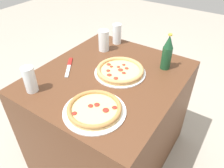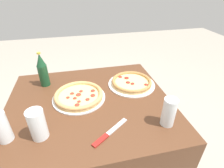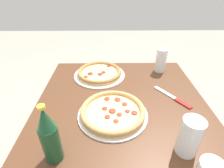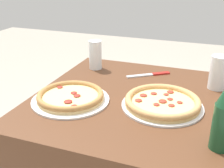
{
  "view_description": "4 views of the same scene",
  "coord_description": "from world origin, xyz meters",
  "px_view_note": "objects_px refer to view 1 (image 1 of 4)",
  "views": [
    {
      "loc": [
        0.93,
        0.65,
        1.54
      ],
      "look_at": [
        0.14,
        0.12,
        0.82
      ],
      "focal_mm": 35.0,
      "sensor_mm": 36.0,
      "label": 1
    },
    {
      "loc": [
        -0.05,
        -0.86,
        1.42
      ],
      "look_at": [
        0.17,
        0.1,
        0.8
      ],
      "focal_mm": 28.0,
      "sensor_mm": 36.0,
      "label": 2
    },
    {
      "loc": [
        -0.67,
        0.06,
        1.33
      ],
      "look_at": [
        0.15,
        0.05,
        0.8
      ],
      "focal_mm": 28.0,
      "sensor_mm": 36.0,
      "label": 3
    },
    {
      "loc": [
        -0.22,
        1.06,
        1.29
      ],
      "look_at": [
        0.14,
        0.08,
        0.84
      ],
      "focal_mm": 45.0,
      "sensor_mm": 36.0,
      "label": 4
    }
  ],
  "objects_px": {
    "glass_red_wine": "(104,41)",
    "pizza_pepperoni": "(94,109)",
    "pizza_salami": "(120,71)",
    "beer_bottle": "(167,53)",
    "glass_iced_tea": "(117,35)",
    "knife": "(69,66)",
    "glass_mango_juice": "(30,81)"
  },
  "relations": [
    {
      "from": "beer_bottle",
      "to": "knife",
      "type": "xyz_separation_m",
      "value": [
        0.34,
        -0.54,
        -0.11
      ]
    },
    {
      "from": "glass_red_wine",
      "to": "glass_iced_tea",
      "type": "relative_size",
      "value": 1.0
    },
    {
      "from": "pizza_pepperoni",
      "to": "knife",
      "type": "height_order",
      "value": "pizza_pepperoni"
    },
    {
      "from": "pizza_salami",
      "to": "glass_iced_tea",
      "type": "height_order",
      "value": "glass_iced_tea"
    },
    {
      "from": "glass_iced_tea",
      "to": "knife",
      "type": "relative_size",
      "value": 0.76
    },
    {
      "from": "pizza_pepperoni",
      "to": "knife",
      "type": "distance_m",
      "value": 0.48
    },
    {
      "from": "pizza_pepperoni",
      "to": "glass_mango_juice",
      "type": "relative_size",
      "value": 2.1
    },
    {
      "from": "beer_bottle",
      "to": "knife",
      "type": "height_order",
      "value": "beer_bottle"
    },
    {
      "from": "glass_red_wine",
      "to": "pizza_pepperoni",
      "type": "bearing_deg",
      "value": 31.41
    },
    {
      "from": "knife",
      "to": "pizza_salami",
      "type": "bearing_deg",
      "value": 110.8
    },
    {
      "from": "glass_iced_tea",
      "to": "pizza_pepperoni",
      "type": "bearing_deg",
      "value": 24.59
    },
    {
      "from": "pizza_salami",
      "to": "glass_mango_juice",
      "type": "relative_size",
      "value": 2.11
    },
    {
      "from": "glass_iced_tea",
      "to": "beer_bottle",
      "type": "bearing_deg",
      "value": 73.83
    },
    {
      "from": "glass_red_wine",
      "to": "glass_mango_juice",
      "type": "relative_size",
      "value": 1.0
    },
    {
      "from": "pizza_salami",
      "to": "glass_red_wine",
      "type": "xyz_separation_m",
      "value": [
        -0.2,
        -0.27,
        0.05
      ]
    },
    {
      "from": "pizza_pepperoni",
      "to": "knife",
      "type": "relative_size",
      "value": 1.59
    },
    {
      "from": "pizza_salami",
      "to": "glass_red_wine",
      "type": "distance_m",
      "value": 0.34
    },
    {
      "from": "knife",
      "to": "glass_iced_tea",
      "type": "bearing_deg",
      "value": 171.24
    },
    {
      "from": "knife",
      "to": "beer_bottle",
      "type": "bearing_deg",
      "value": 122.47
    },
    {
      "from": "glass_iced_tea",
      "to": "beer_bottle",
      "type": "relative_size",
      "value": 0.64
    },
    {
      "from": "glass_iced_tea",
      "to": "glass_mango_juice",
      "type": "relative_size",
      "value": 1.0
    },
    {
      "from": "pizza_salami",
      "to": "beer_bottle",
      "type": "relative_size",
      "value": 1.35
    },
    {
      "from": "pizza_pepperoni",
      "to": "glass_iced_tea",
      "type": "xyz_separation_m",
      "value": [
        -0.73,
        -0.33,
        0.05
      ]
    },
    {
      "from": "glass_red_wine",
      "to": "knife",
      "type": "height_order",
      "value": "glass_red_wine"
    },
    {
      "from": "pizza_pepperoni",
      "to": "glass_mango_juice",
      "type": "xyz_separation_m",
      "value": [
        0.06,
        -0.4,
        0.05
      ]
    },
    {
      "from": "glass_red_wine",
      "to": "beer_bottle",
      "type": "height_order",
      "value": "beer_bottle"
    },
    {
      "from": "glass_red_wine",
      "to": "knife",
      "type": "bearing_deg",
      "value": -10.1
    },
    {
      "from": "glass_mango_juice",
      "to": "knife",
      "type": "xyz_separation_m",
      "value": [
        -0.31,
        -0.0,
        -0.06
      ]
    },
    {
      "from": "pizza_salami",
      "to": "knife",
      "type": "relative_size",
      "value": 1.6
    },
    {
      "from": "glass_iced_tea",
      "to": "glass_red_wine",
      "type": "bearing_deg",
      "value": -5.96
    },
    {
      "from": "pizza_pepperoni",
      "to": "glass_red_wine",
      "type": "height_order",
      "value": "glass_red_wine"
    },
    {
      "from": "pizza_salami",
      "to": "glass_iced_tea",
      "type": "distance_m",
      "value": 0.44
    }
  ]
}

